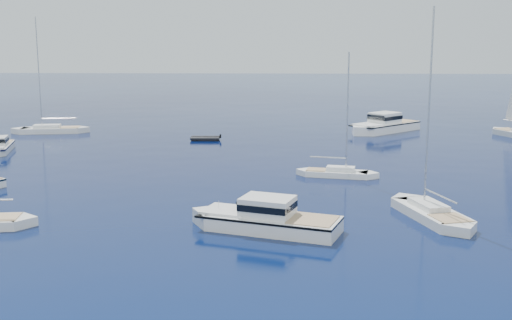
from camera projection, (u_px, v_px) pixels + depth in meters
The scene contains 8 objects.
ground at pixel (236, 308), 29.85m from camera, with size 400.00×400.00×0.00m, color #082053.
motor_cruiser_centre at pixel (264, 230), 41.90m from camera, with size 3.33×10.88×2.85m, color silver, non-canonical shape.
motor_cruiser_distant at pixel (383, 132), 85.70m from camera, with size 3.84×12.54×3.29m, color white, non-canonical shape.
sailboat_mid_r at pixel (431, 218), 44.65m from camera, with size 2.65×10.20×14.99m, color silver, non-canonical shape.
sailboat_centre at pixel (337, 176), 58.13m from camera, with size 2.05×7.87×11.56m, color white, non-canonical shape.
sailboat_far_l at pixel (51, 133), 84.83m from camera, with size 2.76×10.60×15.58m, color silver, non-canonical shape.
tender_yellow at pixel (292, 231), 41.76m from camera, with size 1.74×3.08×0.95m, color yellow, non-canonical shape.
tender_grey_far at pixel (205, 140), 78.67m from camera, with size 2.04×3.74×0.95m, color black, non-canonical shape.
Camera 1 is at (1.96, -27.98, 12.34)m, focal length 45.08 mm.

